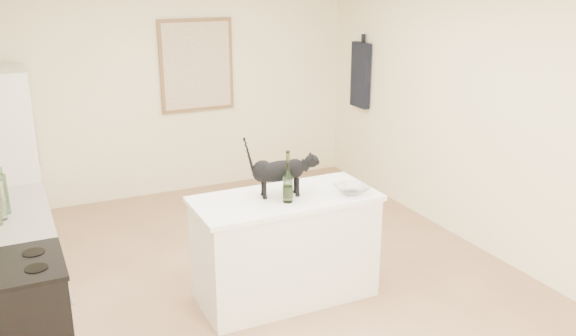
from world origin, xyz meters
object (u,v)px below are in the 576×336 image
(black_cat, at_px, (279,174))
(glass_bowl, at_px, (351,189))
(fridge, at_px, (1,152))
(stove, at_px, (21,331))

(black_cat, height_order, glass_bowl, black_cat)
(fridge, relative_size, black_cat, 3.16)
(fridge, xyz_separation_m, black_cat, (2.01, -2.52, 0.24))
(fridge, height_order, glass_bowl, fridge)
(fridge, bearing_deg, stove, -90.00)
(stove, distance_m, black_cat, 2.16)
(black_cat, relative_size, glass_bowl, 1.99)
(stove, distance_m, fridge, 2.98)
(glass_bowl, bearing_deg, fridge, 133.49)
(stove, distance_m, glass_bowl, 2.63)
(fridge, distance_m, black_cat, 3.23)
(stove, height_order, fridge, fridge)
(stove, relative_size, black_cat, 1.68)
(stove, relative_size, fridge, 0.53)
(black_cat, distance_m, glass_bowl, 0.61)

